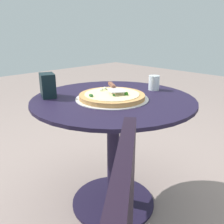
# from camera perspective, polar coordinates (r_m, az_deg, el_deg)

# --- Properties ---
(ground_plane) EXTENTS (10.00, 10.00, 0.00)m
(ground_plane) POSITION_cam_1_polar(r_m,az_deg,el_deg) (1.72, 0.27, -20.21)
(ground_plane) COLOR gray
(patio_table) EXTENTS (0.92, 0.92, 0.71)m
(patio_table) POSITION_cam_1_polar(r_m,az_deg,el_deg) (1.45, 0.30, -4.62)
(patio_table) COLOR black
(patio_table) RESTS_ON ground
(pizza_on_tray) EXTENTS (0.40, 0.40, 0.05)m
(pizza_on_tray) POSITION_cam_1_polar(r_m,az_deg,el_deg) (1.36, -0.02, 3.66)
(pizza_on_tray) COLOR silver
(pizza_on_tray) RESTS_ON patio_table
(pizza_server) EXTENTS (0.15, 0.21, 0.02)m
(pizza_server) POSITION_cam_1_polar(r_m,az_deg,el_deg) (1.39, 0.42, 5.75)
(pizza_server) COLOR silver
(pizza_server) RESTS_ON pizza_on_tray
(drinking_cup) EXTENTS (0.07, 0.07, 0.09)m
(drinking_cup) POSITION_cam_1_polar(r_m,az_deg,el_deg) (1.58, 9.75, 6.72)
(drinking_cup) COLOR silver
(drinking_cup) RESTS_ON patio_table
(napkin_dispenser) EXTENTS (0.11, 0.13, 0.13)m
(napkin_dispenser) POSITION_cam_1_polar(r_m,az_deg,el_deg) (1.43, -14.73, 6.01)
(napkin_dispenser) COLOR black
(napkin_dispenser) RESTS_ON patio_table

